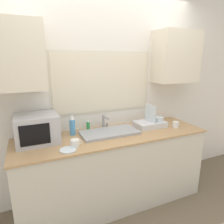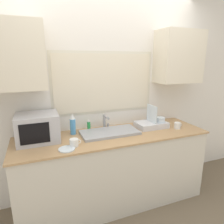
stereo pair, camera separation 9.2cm
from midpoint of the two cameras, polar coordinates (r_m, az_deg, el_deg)
The scene contains 12 objects.
ground_plane at distance 2.57m, azimuth 2.55°, elevation -27.86°, with size 12.00×12.00×0.00m, color brown.
countertop at distance 2.54m, azimuth -0.67°, elevation -15.82°, with size 2.23×0.68×0.89m.
wall_back at distance 2.51m, azimuth -3.56°, elevation 6.94°, with size 6.00×0.38×2.60m.
sink_basin at distance 2.36m, azimuth -1.82°, elevation -5.84°, with size 0.67×0.34×0.03m.
faucet at distance 2.48m, azimuth -3.21°, elevation -2.45°, with size 0.08×0.17×0.19m.
microwave at distance 2.24m, azimuth -21.69°, elevation -4.43°, with size 0.43×0.37×0.30m.
dish_rack at distance 2.63m, azimuth 10.06°, elevation -3.07°, with size 0.39×0.26×0.29m.
spray_bottle at distance 2.35m, azimuth -12.40°, elevation -3.64°, with size 0.06×0.06×0.25m.
soap_bottle at distance 2.46m, azimuth -7.91°, elevation -4.06°, with size 0.04×0.04×0.13m.
mug_near_sink at distance 2.05m, azimuth -11.76°, elevation -8.75°, with size 0.12×0.09×0.08m.
mug_by_rack at distance 2.67m, azimuth 16.81°, elevation -3.47°, with size 0.11×0.08×0.08m.
small_plate at distance 2.00m, azimuth -13.78°, elevation -10.50°, with size 0.16×0.16×0.01m.
Camera 1 is at (-0.89, -1.68, 1.73)m, focal length 32.00 mm.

